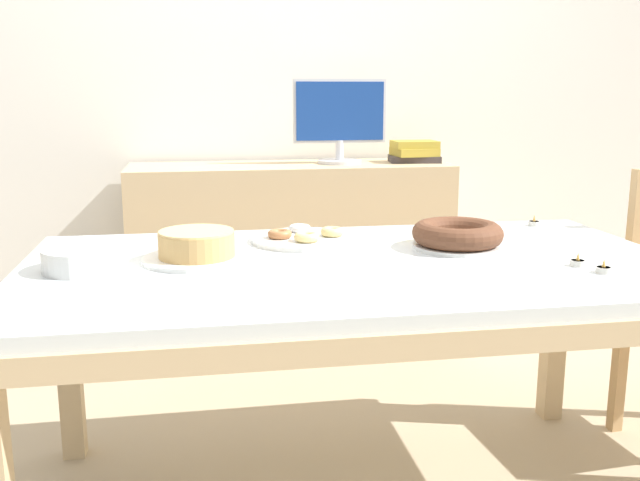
{
  "coord_description": "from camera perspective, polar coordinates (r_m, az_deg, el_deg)",
  "views": [
    {
      "loc": [
        -0.42,
        -1.85,
        1.2
      ],
      "look_at": [
        -0.1,
        0.0,
        0.8
      ],
      "focal_mm": 40.0,
      "sensor_mm": 36.0,
      "label": 1
    }
  ],
  "objects": [
    {
      "name": "dining_table",
      "position": [
        1.98,
        2.79,
        -3.88
      ],
      "size": [
        1.83,
        1.02,
        0.74
      ],
      "color": "silver",
      "rests_on": "ground"
    },
    {
      "name": "computer_monitor",
      "position": [
        3.27,
        1.59,
        9.49
      ],
      "size": [
        0.42,
        0.2,
        0.38
      ],
      "color": "silver",
      "rests_on": "sideboard"
    },
    {
      "name": "tealight_centre",
      "position": [
        1.96,
        21.73,
        -2.15
      ],
      "size": [
        0.04,
        0.04,
        0.04
      ],
      "color": "silver",
      "rests_on": "dining_table"
    },
    {
      "name": "tealight_right_edge",
      "position": [
        2.57,
        16.75,
        1.36
      ],
      "size": [
        0.04,
        0.04,
        0.04
      ],
      "color": "silver",
      "rests_on": "dining_table"
    },
    {
      "name": "tealight_near_front",
      "position": [
        2.02,
        19.91,
        -1.65
      ],
      "size": [
        0.04,
        0.04,
        0.04
      ],
      "color": "silver",
      "rests_on": "dining_table"
    },
    {
      "name": "plate_stack",
      "position": [
        1.95,
        -18.38,
        -1.41
      ],
      "size": [
        0.21,
        0.21,
        0.06
      ],
      "color": "white",
      "rests_on": "dining_table"
    },
    {
      "name": "sideboard",
      "position": [
        3.32,
        -2.34,
        -1.39
      ],
      "size": [
        1.45,
        0.44,
        0.87
      ],
      "color": "#D1B284",
      "rests_on": "ground"
    },
    {
      "name": "cake_golden_bundt",
      "position": [
        2.14,
        10.94,
        0.41
      ],
      "size": [
        0.27,
        0.27,
        0.08
      ],
      "color": "white",
      "rests_on": "dining_table"
    },
    {
      "name": "cake_chocolate_round",
      "position": [
        1.98,
        -9.83,
        -0.55
      ],
      "size": [
        0.3,
        0.3,
        0.08
      ],
      "color": "white",
      "rests_on": "dining_table"
    },
    {
      "name": "wall_back",
      "position": [
        3.53,
        -3.13,
        13.57
      ],
      "size": [
        8.0,
        0.1,
        2.6
      ],
      "primitive_type": "cube",
      "color": "white",
      "rests_on": "ground"
    },
    {
      "name": "tealight_left_edge",
      "position": [
        2.45,
        10.37,
        1.18
      ],
      "size": [
        0.04,
        0.04,
        0.04
      ],
      "color": "silver",
      "rests_on": "dining_table"
    },
    {
      "name": "pastry_platter",
      "position": [
        2.2,
        -1.25,
        0.24
      ],
      "size": [
        0.33,
        0.33,
        0.04
      ],
      "color": "white",
      "rests_on": "dining_table"
    },
    {
      "name": "book_stack",
      "position": [
        3.36,
        7.56,
        7.05
      ],
      "size": [
        0.25,
        0.18,
        0.1
      ],
      "color": "#3F3838",
      "rests_on": "sideboard"
    }
  ]
}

